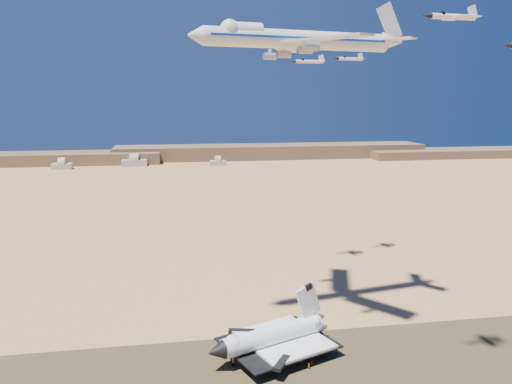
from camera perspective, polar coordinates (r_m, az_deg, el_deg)
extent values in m
plane|color=tan|center=(151.35, -2.83, -20.60)|extent=(1200.00, 1200.00, 0.00)
cube|color=brown|center=(151.33, -2.83, -20.59)|extent=(600.00, 50.00, 0.06)
cube|color=brown|center=(684.28, -27.03, 3.34)|extent=(380.00, 60.00, 14.00)
cube|color=brown|center=(685.77, 1.80, 4.66)|extent=(420.00, 60.00, 18.00)
cube|color=brown|center=(765.09, 23.36, 4.15)|extent=(300.00, 60.00, 11.00)
cube|color=#B1AB9D|center=(616.40, -21.26, 2.76)|extent=(22.00, 14.00, 6.50)
cube|color=#B1AB9D|center=(620.01, -13.73, 3.26)|extent=(30.00, 15.00, 7.50)
cube|color=#B1AB9D|center=(610.99, -4.38, 3.33)|extent=(19.00, 12.50, 5.50)
cylinder|color=white|center=(160.55, 1.84, -16.07)|extent=(33.72, 18.06, 5.94)
cone|color=black|center=(152.01, -4.57, -17.71)|extent=(6.52, 7.01, 5.64)
sphere|color=white|center=(153.86, -2.66, -16.97)|extent=(5.51, 5.51, 5.51)
cube|color=white|center=(163.76, 3.13, -16.47)|extent=(31.08, 32.27, 0.95)
cube|color=black|center=(162.91, 2.49, -16.81)|extent=(38.96, 35.40, 0.53)
cube|color=white|center=(164.38, 5.98, -12.30)|extent=(9.41, 4.33, 12.21)
cylinder|color=gray|center=(156.47, -2.64, -18.76)|extent=(0.38, 0.38, 3.39)
cylinder|color=black|center=(157.02, -2.63, -19.11)|extent=(1.26, 0.87, 1.17)
cylinder|color=gray|center=(162.06, 4.89, -17.69)|extent=(0.38, 0.38, 3.39)
cylinder|color=black|center=(162.58, 4.88, -18.04)|extent=(1.26, 0.87, 1.17)
cylinder|color=gray|center=(169.74, 2.69, -16.29)|extent=(0.38, 0.38, 3.39)
cylinder|color=black|center=(170.24, 2.69, -16.62)|extent=(1.26, 0.87, 1.17)
cylinder|color=silver|center=(172.49, 4.97, 16.94)|extent=(65.17, 17.12, 6.12)
cone|color=silver|center=(161.46, -6.95, 17.36)|extent=(5.76, 6.85, 6.12)
sphere|color=silver|center=(164.49, -3.03, 18.06)|extent=(6.32, 6.32, 6.32)
cube|color=silver|center=(159.46, 7.99, 17.01)|extent=(24.41, 27.96, 0.67)
cube|color=silver|center=(187.09, 3.52, 16.10)|extent=(17.15, 29.96, 0.67)
cube|color=silver|center=(184.14, 16.07, 16.48)|extent=(10.78, 11.46, 0.48)
cube|color=silver|center=(194.42, 13.87, 16.23)|extent=(8.57, 11.70, 0.48)
cube|color=silver|center=(190.02, 15.03, 18.22)|extent=(10.87, 2.52, 13.68)
cylinder|color=gray|center=(163.48, 5.60, 15.88)|extent=(5.14, 3.27, 2.49)
cylinder|color=gray|center=(154.92, 6.33, 16.17)|extent=(5.14, 3.27, 2.49)
cylinder|color=gray|center=(179.20, 3.20, 15.43)|extent=(5.14, 3.27, 2.49)
cylinder|color=gray|center=(186.47, 1.58, 15.25)|extent=(5.14, 3.27, 2.49)
imported|color=orange|center=(156.09, 6.07, -19.18)|extent=(0.68, 0.81, 1.88)
imported|color=orange|center=(158.26, 5.20, -18.78)|extent=(0.49, 0.80, 1.61)
imported|color=orange|center=(157.92, 6.40, -18.88)|extent=(1.04, 0.83, 1.58)
cylinder|color=silver|center=(138.82, 21.63, 18.12)|extent=(12.12, 2.18, 1.41)
cone|color=black|center=(134.95, 18.97, 18.53)|extent=(2.69, 1.47, 1.31)
sphere|color=black|center=(137.25, 20.55, 18.50)|extent=(1.41, 1.41, 1.41)
cube|color=silver|center=(139.35, 21.98, 17.98)|extent=(4.03, 8.25, 0.25)
cube|color=silver|center=(141.66, 23.38, 17.84)|extent=(2.53, 5.15, 0.20)
cube|color=silver|center=(141.99, 23.49, 18.38)|extent=(3.05, 0.45, 3.40)
cone|color=black|center=(134.78, 26.82, 14.70)|extent=(2.94, 1.83, 1.37)
cylinder|color=silver|center=(227.89, 6.14, 14.60)|extent=(12.56, 1.56, 1.46)
cone|color=black|center=(225.94, 4.24, 14.67)|extent=(2.73, 1.38, 1.36)
sphere|color=black|center=(227.09, 5.36, 14.76)|extent=(1.46, 1.46, 1.46)
cube|color=silver|center=(228.16, 6.40, 14.54)|extent=(3.73, 8.39, 0.26)
cube|color=silver|center=(229.38, 7.44, 14.54)|extent=(2.34, 5.25, 0.21)
cube|color=silver|center=(229.55, 7.50, 14.91)|extent=(3.16, 0.29, 3.54)
cylinder|color=silver|center=(243.53, 10.72, 14.72)|extent=(12.73, 4.06, 1.48)
cone|color=black|center=(239.61, 9.12, 14.84)|extent=(2.97, 1.91, 1.38)
sphere|color=black|center=(241.92, 10.07, 14.90)|extent=(1.48, 1.48, 1.48)
cube|color=silver|center=(244.07, 10.94, 14.65)|extent=(5.37, 9.04, 0.26)
cube|color=silver|center=(246.35, 11.80, 14.63)|extent=(3.37, 5.65, 0.21)
cube|color=silver|center=(246.58, 11.85, 14.97)|extent=(3.19, 0.92, 3.58)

